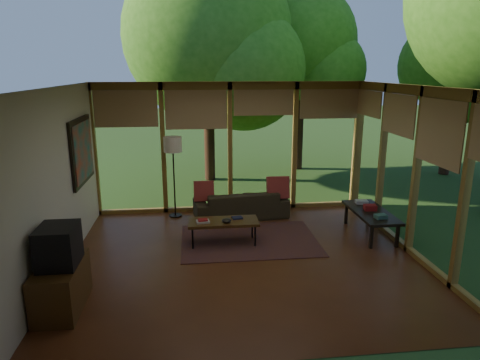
{
  "coord_description": "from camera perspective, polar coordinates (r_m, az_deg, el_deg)",
  "views": [
    {
      "loc": [
        -0.79,
        -6.25,
        2.95
      ],
      "look_at": [
        0.0,
        0.7,
        1.12
      ],
      "focal_mm": 32.0,
      "sensor_mm": 36.0,
      "label": 1
    }
  ],
  "objects": [
    {
      "name": "floor",
      "position": [
        6.96,
        0.64,
        -10.45
      ],
      "size": [
        5.5,
        5.5,
        0.0
      ],
      "primitive_type": "plane",
      "color": "brown",
      "rests_on": "ground"
    },
    {
      "name": "ceiling",
      "position": [
        6.31,
        0.71,
        12.36
      ],
      "size": [
        5.5,
        5.5,
        0.0
      ],
      "primitive_type": "plane",
      "rotation": [
        3.14,
        0.0,
        0.0
      ],
      "color": "white",
      "rests_on": "ground"
    },
    {
      "name": "wall_left",
      "position": [
        6.75,
        -23.19,
        -0.3
      ],
      "size": [
        0.04,
        5.0,
        2.7
      ],
      "primitive_type": "cube",
      "color": "beige",
      "rests_on": "ground"
    },
    {
      "name": "wall_front",
      "position": [
        4.16,
        5.0,
        -8.08
      ],
      "size": [
        5.5,
        0.04,
        2.7
      ],
      "primitive_type": "cube",
      "color": "beige",
      "rests_on": "ground"
    },
    {
      "name": "window_wall_back",
      "position": [
        8.93,
        -1.33,
        4.31
      ],
      "size": [
        5.5,
        0.12,
        2.7
      ],
      "primitive_type": "cube",
      "color": "olive",
      "rests_on": "ground"
    },
    {
      "name": "window_wall_right",
      "position": [
        7.36,
        22.43,
        0.95
      ],
      "size": [
        0.12,
        5.0,
        2.7
      ],
      "primitive_type": "cube",
      "color": "olive",
      "rests_on": "ground"
    },
    {
      "name": "exterior_lawn",
      "position": [
        17.0,
        24.8,
        3.26
      ],
      "size": [
        40.0,
        40.0,
        0.0
      ],
      "primitive_type": "plane",
      "color": "#28481B",
      "rests_on": "ground"
    },
    {
      "name": "tree_nw",
      "position": [
        11.53,
        -4.36,
        18.47
      ],
      "size": [
        4.32,
        4.32,
        5.9
      ],
      "color": "#392014",
      "rests_on": "ground"
    },
    {
      "name": "tree_ne",
      "position": [
        12.94,
        8.11,
        17.74
      ],
      "size": [
        3.17,
        3.17,
        5.28
      ],
      "color": "#392014",
      "rests_on": "ground"
    },
    {
      "name": "tree_far",
      "position": [
        13.25,
        25.93,
        13.52
      ],
      "size": [
        2.58,
        2.58,
        4.33
      ],
      "color": "#392014",
      "rests_on": "ground"
    },
    {
      "name": "rug",
      "position": [
        7.65,
        1.24,
        -8.01
      ],
      "size": [
        2.38,
        1.69,
        0.01
      ],
      "primitive_type": "cube",
      "color": "brown",
      "rests_on": "floor"
    },
    {
      "name": "sofa",
      "position": [
        8.73,
        0.13,
        -3.21
      ],
      "size": [
        1.96,
        0.96,
        0.55
      ],
      "primitive_type": "imported",
      "rotation": [
        0.0,
        0.0,
        3.26
      ],
      "color": "#322A19",
      "rests_on": "floor"
    },
    {
      "name": "pillow_left",
      "position": [
        8.54,
        -4.84,
        -1.53
      ],
      "size": [
        0.4,
        0.21,
        0.42
      ],
      "primitive_type": "cube",
      "rotation": [
        -0.21,
        0.0,
        0.0
      ],
      "color": "maroon",
      "rests_on": "sofa"
    },
    {
      "name": "pillow_right",
      "position": [
        8.7,
        5.08,
        -1.07
      ],
      "size": [
        0.45,
        0.24,
        0.47
      ],
      "primitive_type": "cube",
      "rotation": [
        -0.21,
        0.0,
        0.0
      ],
      "color": "maroon",
      "rests_on": "sofa"
    },
    {
      "name": "ct_book_lower",
      "position": [
        7.3,
        -4.98,
        -5.53
      ],
      "size": [
        0.23,
        0.19,
        0.03
      ],
      "primitive_type": "cube",
      "rotation": [
        0.0,
        0.0,
        0.12
      ],
      "color": "#B2A8A2",
      "rests_on": "coffee_table"
    },
    {
      "name": "ct_book_upper",
      "position": [
        7.29,
        -4.98,
        -5.33
      ],
      "size": [
        0.18,
        0.14,
        0.03
      ],
      "primitive_type": "cube",
      "rotation": [
        0.0,
        0.0,
        0.13
      ],
      "color": "maroon",
      "rests_on": "coffee_table"
    },
    {
      "name": "ct_book_side",
      "position": [
        7.46,
        -0.38,
        -5.05
      ],
      "size": [
        0.2,
        0.16,
        0.03
      ],
      "primitive_type": "cube",
      "rotation": [
        0.0,
        0.0,
        0.18
      ],
      "color": "black",
      "rests_on": "coffee_table"
    },
    {
      "name": "ct_bowl",
      "position": [
        7.26,
        -1.8,
        -5.41
      ],
      "size": [
        0.16,
        0.16,
        0.07
      ],
      "primitive_type": "ellipsoid",
      "color": "black",
      "rests_on": "coffee_table"
    },
    {
      "name": "media_cabinet",
      "position": [
        5.97,
        -22.71,
        -12.97
      ],
      "size": [
        0.5,
        1.0,
        0.6
      ],
      "primitive_type": "cube",
      "color": "#503215",
      "rests_on": "floor"
    },
    {
      "name": "television",
      "position": [
        5.74,
        -23.06,
        -8.08
      ],
      "size": [
        0.45,
        0.55,
        0.5
      ],
      "primitive_type": "cube",
      "color": "black",
      "rests_on": "media_cabinet"
    },
    {
      "name": "console_book_a",
      "position": [
        7.75,
        18.25,
        -4.64
      ],
      "size": [
        0.21,
        0.16,
        0.07
      ],
      "primitive_type": "cube",
      "rotation": [
        0.0,
        0.0,
        0.11
      ],
      "color": "#386357",
      "rests_on": "side_console"
    },
    {
      "name": "console_book_b",
      "position": [
        8.13,
        16.96,
        -3.53
      ],
      "size": [
        0.23,
        0.18,
        0.1
      ],
      "primitive_type": "cube",
      "rotation": [
        0.0,
        0.0,
        -0.11
      ],
      "color": "maroon",
      "rests_on": "side_console"
    },
    {
      "name": "console_book_c",
      "position": [
        8.49,
        15.9,
        -2.82
      ],
      "size": [
        0.24,
        0.19,
        0.06
      ],
      "primitive_type": "cube",
      "rotation": [
        0.0,
        0.0,
        -0.13
      ],
      "color": "#B2A8A2",
      "rests_on": "side_console"
    },
    {
      "name": "floor_lamp",
      "position": [
        8.59,
        -8.94,
        4.09
      ],
      "size": [
        0.36,
        0.36,
        1.65
      ],
      "color": "black",
      "rests_on": "floor"
    },
    {
      "name": "coffee_table",
      "position": [
        7.38,
        -2.25,
        -5.67
      ],
      "size": [
        1.2,
        0.5,
        0.43
      ],
      "color": "#503215",
      "rests_on": "floor"
    },
    {
      "name": "side_console",
      "position": [
        8.12,
        17.05,
        -4.27
      ],
      "size": [
        0.6,
        1.4,
        0.46
      ],
      "color": "black",
      "rests_on": "floor"
    },
    {
      "name": "wall_painting",
      "position": [
        8.01,
        -20.32,
        3.66
      ],
      "size": [
        0.06,
        1.35,
        1.15
      ],
      "color": "black",
      "rests_on": "wall_left"
    }
  ]
}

